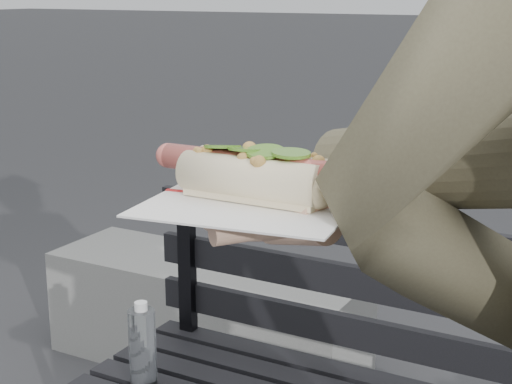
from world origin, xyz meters
TOP-DOWN VIEW (x-y plane):
  - concrete_block at (-1.13, 1.59)m, footprint 1.20×0.40m
  - held_hotdog at (0.20, -0.01)m, footprint 0.62×0.30m

SIDE VIEW (x-z plane):
  - concrete_block at x=-1.13m, z-range 0.00..0.40m
  - held_hotdog at x=0.20m, z-range 1.13..1.33m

